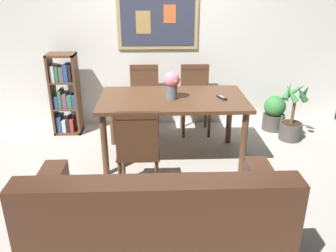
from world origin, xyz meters
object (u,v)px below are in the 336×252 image
dining_table (173,105)px  dining_chair_near_left (138,146)px  leather_couch (158,225)px  bookshelf (65,96)px  potted_ivy (274,113)px  tv_remote (222,97)px  dining_chair_far_left (144,94)px  potted_palm (292,120)px  dining_chair_far_right (195,93)px  flower_vase (172,83)px

dining_table → dining_chair_near_left: (-0.36, -0.79, -0.12)m
leather_couch → bookshelf: bookshelf is taller
potted_ivy → tv_remote: size_ratio=3.18×
dining_chair_near_left → leather_couch: dining_chair_near_left is taller
dining_chair_far_left → potted_palm: dining_chair_far_left is taller
dining_table → dining_chair_far_left: size_ratio=1.80×
leather_couch → potted_palm: (1.78, 2.10, -0.04)m
dining_chair_far_left → potted_palm: 1.98m
leather_couch → potted_palm: leather_couch is taller
dining_chair_far_right → flower_vase: flower_vase is taller
dining_chair_far_right → potted_ivy: size_ratio=1.78×
dining_table → dining_chair_near_left: 0.88m
dining_chair_far_right → flower_vase: 0.99m
dining_chair_near_left → dining_chair_far_right: bearing=66.0°
dining_chair_near_left → flower_vase: size_ratio=3.00×
bookshelf → flower_vase: size_ratio=3.60×
dining_chair_near_left → bookshelf: (-1.04, 1.60, -0.01)m
dining_table → leather_couch: leather_couch is taller
dining_chair_near_left → dining_chair_far_right: (0.71, 1.59, 0.00)m
dining_table → flower_vase: flower_vase is taller
bookshelf → leather_couch: bearing=-63.8°
bookshelf → tv_remote: 2.14m
leather_couch → flower_vase: size_ratio=5.94×
potted_palm → flower_vase: 1.79m
potted_palm → tv_remote: potted_palm is taller
bookshelf → potted_ivy: 2.88m
dining_table → tv_remote: 0.55m
dining_chair_far_left → bookshelf: (-1.06, -0.00, -0.01)m
flower_vase → tv_remote: size_ratio=1.89×
potted_ivy → potted_palm: 0.36m
bookshelf → potted_palm: (2.99, -0.36, -0.25)m
dining_chair_far_left → dining_table: bearing=-67.0°
dining_chair_near_left → dining_chair_far_left: 1.60m
dining_table → bookshelf: 1.62m
potted_palm → dining_chair_far_right: bearing=164.0°
dining_table → dining_chair_near_left: dining_chair_near_left is taller
potted_palm → flower_vase: bearing=-163.2°
dining_chair_near_left → tv_remote: size_ratio=5.66×
dining_chair_far_right → tv_remote: size_ratio=5.66×
dining_chair_far_left → potted_ivy: bearing=-0.8°
tv_remote → dining_chair_near_left: bearing=-140.8°
bookshelf → dining_chair_far_left: bearing=0.1°
leather_couch → potted_ivy: bearing=55.8°
dining_table → potted_ivy: dining_table is taller
dining_chair_near_left → potted_palm: size_ratio=1.15×
potted_ivy → potted_palm: (0.12, -0.34, 0.04)m
leather_couch → flower_vase: flower_vase is taller
dining_chair_near_left → bookshelf: size_ratio=0.83×
bookshelf → flower_vase: bearing=-31.3°
potted_ivy → potted_palm: potted_palm is taller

